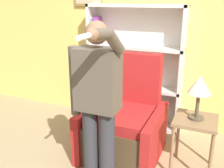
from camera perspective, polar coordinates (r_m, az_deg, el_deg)
wall_back at (r=3.83m, az=9.25°, el=11.48°), size 8.00×0.11×2.80m
bookcase at (r=3.88m, az=3.57°, el=3.49°), size 1.39×0.28×1.76m
armchair at (r=3.23m, az=2.76°, el=-8.80°), size 0.89×0.90×1.20m
person_standing at (r=2.37m, az=-3.23°, el=-4.10°), size 0.53×0.78×1.67m
side_table at (r=2.98m, az=17.60°, el=-9.16°), size 0.44×0.44×0.63m
table_lamp at (r=2.80m, az=18.51°, el=-0.61°), size 0.24×0.24×0.47m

